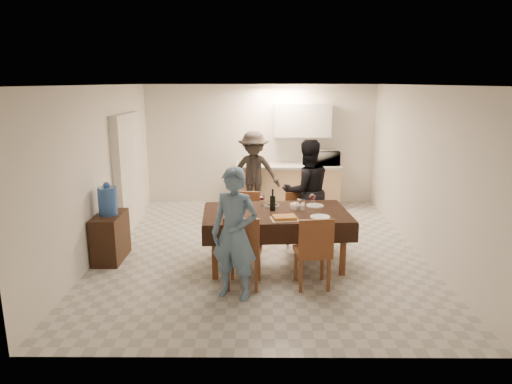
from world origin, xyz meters
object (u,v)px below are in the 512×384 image
water_jug (108,201)px  person_near (235,234)px  wine_bottle (273,200)px  person_kitchen (254,172)px  microwave (326,158)px  water_pitcher (301,206)px  person_far (307,191)px  savoury_tart (284,218)px  dining_table (276,214)px  console (111,237)px

water_jug → person_near: 2.30m
wine_bottle → person_near: 1.22m
wine_bottle → person_kitchen: person_kitchen is taller
water_jug → microwave: (3.70, 3.12, 0.14)m
water_jug → water_pitcher: size_ratio=2.19×
water_pitcher → person_far: person_far is taller
savoury_tart → water_pitcher: bearing=52.9°
dining_table → person_kitchen: (-0.36, 2.85, 0.06)m
water_pitcher → microwave: (0.85, 3.35, 0.15)m
dining_table → console: 2.54m
console → person_far: 3.21m
savoury_tart → person_near: bearing=-134.1°
water_jug → microwave: microwave is taller
console → savoury_tart: (2.60, -0.56, 0.48)m
dining_table → savoury_tart: 0.40m
savoury_tart → person_far: bearing=72.5°
wine_bottle → console: bearing=177.1°
dining_table → person_near: size_ratio=1.31×
wine_bottle → person_near: size_ratio=0.20×
dining_table → person_near: (-0.55, -1.05, 0.05)m
savoury_tart → person_kitchen: bearing=98.1°
person_near → dining_table: bearing=83.5°
dining_table → person_near: person_near is taller
wine_bottle → person_far: 1.17m
person_near → wine_bottle: bearing=86.7°
person_far → person_kitchen: size_ratio=1.04×
console → wine_bottle: size_ratio=2.37×
wine_bottle → person_kitchen: (-0.31, 2.80, -0.14)m
console → person_near: 2.35m
water_pitcher → person_near: 1.35m
console → water_pitcher: size_ratio=4.04×
water_pitcher → microwave: microwave is taller
microwave → person_near: (-1.75, -4.35, -0.23)m
wine_bottle → person_kitchen: size_ratio=0.19×
water_pitcher → savoury_tart: bearing=-127.1°
microwave → person_far: size_ratio=0.31×
console → water_pitcher: 2.91m
console → savoury_tart: bearing=-12.1°
person_near → person_kitchen: size_ratio=0.99×
water_pitcher → microwave: 3.46m
dining_table → savoury_tart: bearing=-79.6°
dining_table → water_pitcher: water_pitcher is taller
water_jug → wine_bottle: size_ratio=1.29×
dining_table → savoury_tart: size_ratio=5.92×
dining_table → savoury_tart: (0.10, -0.38, 0.06)m
console → microwave: (3.70, 3.12, 0.70)m
dining_table → wine_bottle: wine_bottle is taller
savoury_tart → water_jug: bearing=167.9°
microwave → person_near: person_near is taller
console → person_kitchen: person_kitchen is taller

